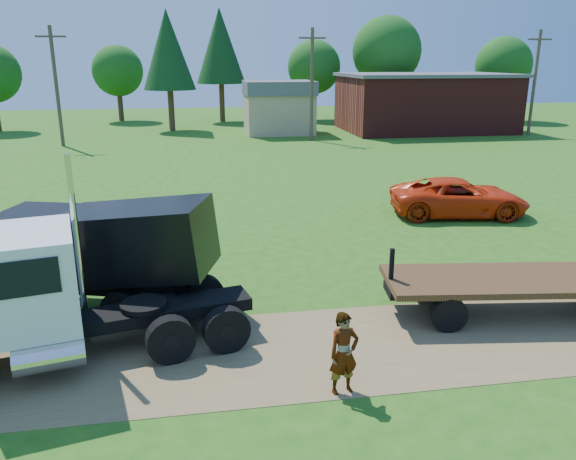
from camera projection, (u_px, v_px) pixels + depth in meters
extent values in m
plane|color=#215913|center=(365.00, 345.00, 13.51)|extent=(140.00, 140.00, 0.00)
cube|color=brown|center=(365.00, 345.00, 13.50)|extent=(120.00, 4.20, 0.01)
cube|color=black|center=(91.00, 322.00, 12.92)|extent=(7.54, 2.57, 0.30)
cylinder|color=black|center=(170.00, 340.00, 12.62)|extent=(1.15, 0.58, 1.10)
cylinder|color=black|center=(170.00, 340.00, 12.62)|extent=(0.46, 0.45, 0.39)
cylinder|color=black|center=(155.00, 303.00, 14.52)|extent=(1.15, 0.58, 1.10)
cylinder|color=black|center=(155.00, 303.00, 14.52)|extent=(0.46, 0.45, 0.39)
cylinder|color=black|center=(226.00, 330.00, 13.09)|extent=(1.15, 0.58, 1.10)
cylinder|color=black|center=(226.00, 330.00, 13.09)|extent=(0.46, 0.45, 0.39)
cylinder|color=black|center=(204.00, 295.00, 14.99)|extent=(1.15, 0.58, 1.10)
cylinder|color=black|center=(204.00, 295.00, 14.99)|extent=(0.46, 0.45, 0.39)
cube|color=silver|center=(24.00, 279.00, 12.10)|extent=(2.58, 2.81, 2.11)
cube|color=black|center=(19.00, 279.00, 10.89)|extent=(1.48, 0.37, 0.75)
cube|color=black|center=(24.00, 243.00, 13.04)|extent=(1.48, 0.37, 0.75)
cylinder|color=silver|center=(50.00, 357.00, 11.60)|extent=(1.50, 0.89, 0.60)
cylinder|color=silver|center=(78.00, 254.00, 12.93)|extent=(0.17, 0.17, 4.61)
cylinder|color=black|center=(144.00, 305.00, 13.28)|extent=(1.32, 1.32, 0.12)
cube|color=black|center=(84.00, 284.00, 15.32)|extent=(7.18, 2.97, 0.27)
cylinder|color=black|center=(13.00, 274.00, 16.62)|extent=(1.04, 0.59, 0.99)
cylinder|color=black|center=(13.00, 274.00, 16.62)|extent=(0.43, 0.42, 0.35)
cylinder|color=black|center=(121.00, 309.00, 14.31)|extent=(1.04, 0.59, 0.99)
cylinder|color=black|center=(121.00, 309.00, 14.31)|extent=(0.43, 0.42, 0.35)
cylinder|color=black|center=(148.00, 281.00, 16.11)|extent=(1.04, 0.59, 0.99)
cylinder|color=black|center=(148.00, 281.00, 16.11)|extent=(0.43, 0.42, 0.35)
cylinder|color=black|center=(165.00, 311.00, 14.16)|extent=(1.04, 0.59, 0.99)
cylinder|color=black|center=(165.00, 311.00, 14.16)|extent=(0.43, 0.42, 0.35)
cylinder|color=black|center=(187.00, 283.00, 15.96)|extent=(1.04, 0.59, 0.99)
cylinder|color=black|center=(187.00, 283.00, 15.96)|extent=(0.43, 0.42, 0.35)
cube|color=black|center=(38.00, 244.00, 15.15)|extent=(2.36, 2.60, 1.81)
cube|color=black|center=(5.00, 229.00, 15.14)|extent=(0.57, 1.74, 0.72)
cube|color=black|center=(137.00, 241.00, 14.74)|extent=(4.42, 3.23, 2.19)
imported|color=red|center=(459.00, 197.00, 24.49)|extent=(6.21, 3.58, 1.63)
cube|color=#3A2512|center=(524.00, 280.00, 14.95)|extent=(7.60, 3.14, 0.17)
cube|color=black|center=(523.00, 288.00, 15.02)|extent=(7.44, 1.86, 0.23)
cylinder|color=black|center=(449.00, 314.00, 14.09)|extent=(0.95, 0.39, 0.92)
cylinder|color=black|center=(427.00, 285.00, 15.94)|extent=(0.95, 0.39, 0.92)
cube|color=black|center=(392.00, 265.00, 14.68)|extent=(0.12, 0.12, 0.92)
imported|color=#999999|center=(344.00, 354.00, 11.36)|extent=(0.73, 0.56, 1.77)
imported|color=#999999|center=(174.00, 227.00, 20.35)|extent=(0.95, 0.95, 1.55)
cube|color=maroon|center=(424.00, 104.00, 53.35)|extent=(15.00, 10.00, 5.00)
cube|color=#57575C|center=(426.00, 75.00, 52.57)|extent=(15.40, 10.40, 0.30)
cube|color=tan|center=(279.00, 114.00, 51.33)|extent=(6.00, 5.00, 3.60)
cube|color=#57575C|center=(279.00, 88.00, 50.66)|extent=(6.20, 5.40, 1.20)
cylinder|color=#453427|center=(57.00, 87.00, 42.98)|extent=(0.28, 0.28, 9.00)
cube|color=#453427|center=(51.00, 36.00, 41.89)|extent=(2.20, 0.14, 0.14)
cylinder|color=#453427|center=(312.00, 85.00, 46.15)|extent=(0.28, 0.28, 9.00)
cube|color=#453427|center=(312.00, 38.00, 45.06)|extent=(2.20, 0.14, 0.14)
cylinder|color=#453427|center=(534.00, 84.00, 49.31)|extent=(0.28, 0.28, 9.00)
cube|color=#453427|center=(540.00, 39.00, 48.23)|extent=(2.20, 0.14, 0.14)
cylinder|color=#392317|center=(121.00, 107.00, 61.98)|extent=(0.56, 0.56, 2.88)
sphere|color=#144B12|center=(118.00, 71.00, 60.84)|extent=(5.43, 5.43, 5.43)
cylinder|color=#392317|center=(222.00, 102.00, 60.79)|extent=(0.56, 0.56, 4.13)
cone|color=#103611|center=(220.00, 46.00, 59.08)|extent=(5.19, 5.19, 7.67)
cylinder|color=#392317|center=(313.00, 106.00, 63.05)|extent=(0.56, 0.56, 3.09)
sphere|color=#144B12|center=(314.00, 67.00, 61.82)|extent=(5.83, 5.83, 5.83)
cylinder|color=#392317|center=(384.00, 101.00, 63.08)|extent=(0.56, 0.56, 3.98)
sphere|color=#144B12|center=(387.00, 51.00, 61.50)|extent=(7.51, 7.51, 7.51)
cylinder|color=#392317|center=(499.00, 106.00, 62.28)|extent=(0.56, 0.56, 3.20)
sphere|color=#144B12|center=(503.00, 65.00, 61.01)|extent=(6.03, 6.03, 6.03)
cylinder|color=#392317|center=(171.00, 110.00, 53.30)|extent=(0.56, 0.56, 3.87)
cone|color=#103611|center=(168.00, 50.00, 51.69)|extent=(4.86, 4.86, 7.19)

